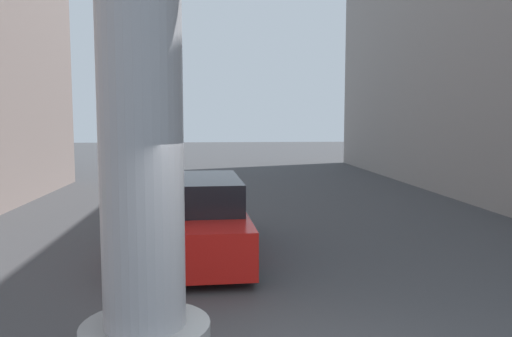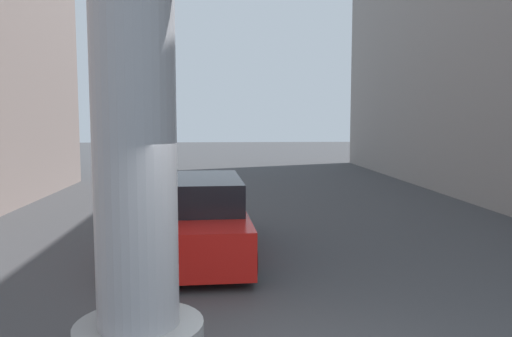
# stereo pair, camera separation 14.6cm
# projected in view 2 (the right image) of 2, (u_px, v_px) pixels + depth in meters

# --- Properties ---
(ground_plane) EXTENTS (92.18, 92.18, 0.00)m
(ground_plane) POSITION_uv_depth(u_px,v_px,m) (243.00, 213.00, 14.66)
(ground_plane) COLOR #424244
(car_lead) EXTENTS (2.27, 5.06, 1.56)m
(car_lead) POSITION_uv_depth(u_px,v_px,m) (195.00, 217.00, 10.15)
(car_lead) COLOR black
(car_lead) RESTS_ON ground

